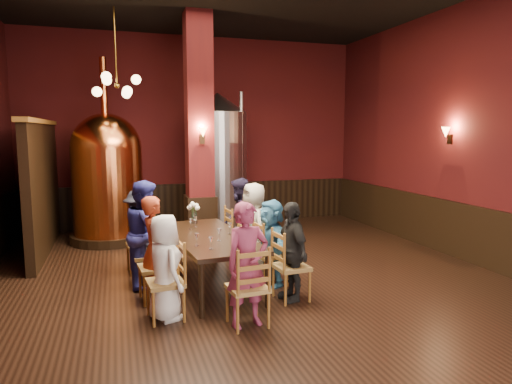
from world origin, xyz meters
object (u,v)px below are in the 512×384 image
object	(u,v)px
person_2	(147,233)
dining_table	(209,239)
copper_kettle	(107,176)
steel_vessel	(218,163)
person_0	(165,267)
person_1	(155,249)
rose_vase	(194,209)

from	to	relation	value
person_2	dining_table	bearing A→B (deg)	-97.25
person_2	copper_kettle	xyz separation A→B (m)	(-0.56, 3.05, 0.57)
steel_vessel	person_2	bearing A→B (deg)	-118.30
copper_kettle	steel_vessel	distance (m)	2.43
person_0	person_2	world-z (taller)	person_2
person_0	person_1	world-z (taller)	person_1
dining_table	person_0	xyz separation A→B (m)	(-0.75, -1.07, -0.04)
dining_table	person_2	bearing A→B (deg)	158.78
person_0	rose_vase	xyz separation A→B (m)	(0.70, 2.03, 0.34)
copper_kettle	steel_vessel	bearing A→B (deg)	8.41
dining_table	rose_vase	size ratio (longest dim) A/B	6.93
steel_vessel	rose_vase	world-z (taller)	steel_vessel
dining_table	copper_kettle	xyz separation A→B (m)	(-1.44, 3.30, 0.67)
dining_table	person_2	size ratio (longest dim) A/B	1.59
steel_vessel	person_1	bearing A→B (deg)	-113.57
dining_table	person_1	size ratio (longest dim) A/B	1.75
rose_vase	person_2	bearing A→B (deg)	-139.14
person_2	copper_kettle	distance (m)	3.15
copper_kettle	rose_vase	xyz separation A→B (m)	(1.38, -2.34, -0.37)
person_1	rose_vase	bearing A→B (deg)	-30.13
person_2	steel_vessel	size ratio (longest dim) A/B	0.50
copper_kettle	person_1	bearing A→B (deg)	-80.44
person_0	steel_vessel	size ratio (longest dim) A/B	0.41
copper_kettle	dining_table	bearing A→B (deg)	-66.42
person_1	person_2	xyz separation A→B (m)	(-0.06, 0.66, 0.07)
person_0	person_1	bearing A→B (deg)	-10.94
person_2	person_1	bearing A→B (deg)	-166.03
steel_vessel	rose_vase	distance (m)	2.94
copper_kettle	steel_vessel	xyz separation A→B (m)	(2.40, 0.35, 0.20)
person_1	person_0	bearing A→B (deg)	-175.80
person_2	copper_kettle	size ratio (longest dim) A/B	0.42
dining_table	steel_vessel	bearing A→B (deg)	70.03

